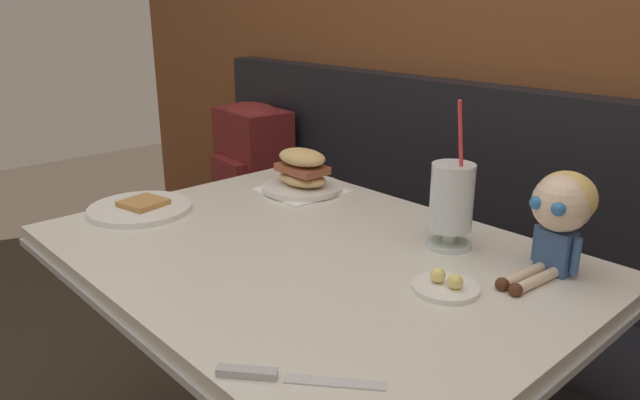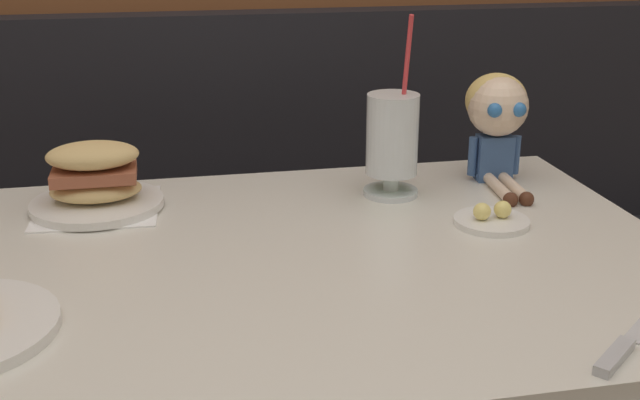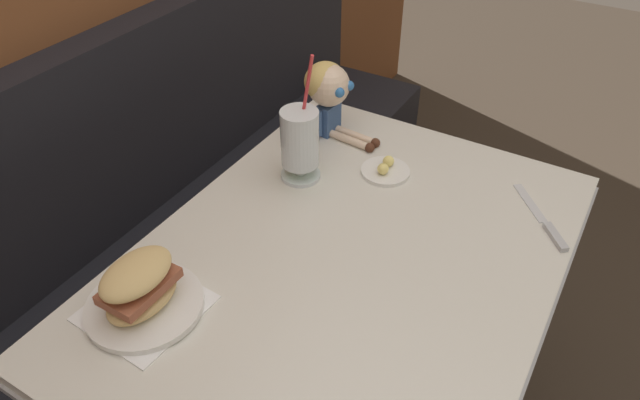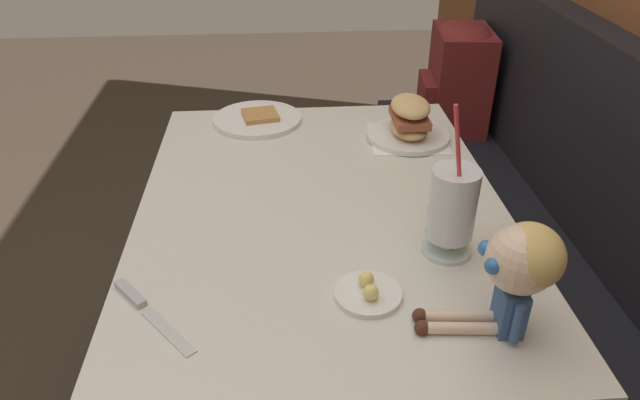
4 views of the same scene
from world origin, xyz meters
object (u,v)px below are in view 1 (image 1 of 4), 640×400
at_px(sandwich_plate, 302,174).
at_px(butter_knife, 271,375).
at_px(backpack, 252,152).
at_px(seated_doll, 561,208).
at_px(toast_plate, 140,208).
at_px(milkshake_glass, 452,200).
at_px(butter_saucer, 446,286).

height_order(sandwich_plate, butter_knife, sandwich_plate).
bearing_deg(backpack, seated_doll, -13.11).
xyz_separation_m(toast_plate, seated_doll, (0.86, 0.42, 0.12)).
bearing_deg(backpack, milkshake_glass, -17.24).
bearing_deg(seated_doll, milkshake_glass, -168.11).
relative_size(butter_saucer, butter_knife, 0.62).
distance_m(toast_plate, sandwich_plate, 0.43).
xyz_separation_m(sandwich_plate, seated_doll, (0.71, 0.02, 0.08)).
distance_m(toast_plate, butter_saucer, 0.79).
height_order(toast_plate, sandwich_plate, sandwich_plate).
bearing_deg(butter_knife, milkshake_glass, 101.19).
bearing_deg(backpack, toast_plate, -53.29).
xyz_separation_m(milkshake_glass, butter_saucer, (0.12, -0.17, -0.09)).
bearing_deg(milkshake_glass, seated_doll, 11.89).
height_order(sandwich_plate, seated_doll, seated_doll).
bearing_deg(toast_plate, butter_knife, -14.01).
bearing_deg(toast_plate, backpack, 126.71).
bearing_deg(butter_knife, backpack, 144.52).
bearing_deg(butter_saucer, sandwich_plate, 162.23).
bearing_deg(butter_saucer, seated_doll, 66.58).
relative_size(seated_doll, backpack, 0.55).
distance_m(milkshake_glass, seated_doll, 0.22).
xyz_separation_m(sandwich_plate, butter_knife, (0.61, -0.59, -0.04)).
height_order(butter_saucer, seated_doll, seated_doll).
relative_size(butter_saucer, backpack, 0.30).
xyz_separation_m(butter_knife, backpack, (-1.32, 0.94, -0.09)).
bearing_deg(milkshake_glass, sandwich_plate, 176.79).
distance_m(butter_saucer, butter_knife, 0.39).
height_order(milkshake_glass, butter_knife, milkshake_glass).
height_order(toast_plate, backpack, backpack).
distance_m(sandwich_plate, butter_knife, 0.86).
relative_size(toast_plate, backpack, 0.62).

